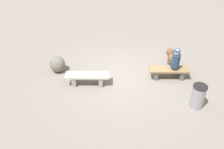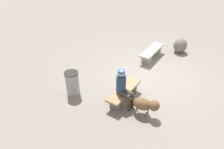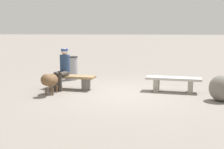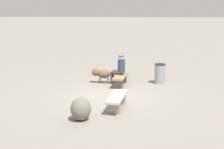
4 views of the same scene
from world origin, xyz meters
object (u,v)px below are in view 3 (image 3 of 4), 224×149
Objects in this scene: bench_right at (71,80)px; seated_person at (63,66)px; boulder at (221,88)px; trash_bin at (71,68)px; bench_left at (173,82)px; dog at (50,80)px.

bench_right is 0.48m from seated_person.
bench_right is 4.38m from boulder.
trash_bin is 5.42m from boulder.
dog is (3.49, 0.92, 0.12)m from bench_left.
bench_left is 1.92× the size of trash_bin.
boulder is at bearing 146.56° from bench_left.
dog is at bearing 94.98° from seated_person.
bench_right is at bearing 7.80° from bench_left.
bench_left is 1.51m from boulder.
bench_right is at bearing -12.15° from boulder.
trash_bin is at bearing -17.46° from bench_left.
seated_person is 1.87× the size of boulder.
boulder is (-1.15, 0.98, 0.04)m from bench_left.
seated_person is 0.86m from dog.
bench_left is 3.95m from trash_bin.
dog is 4.64m from boulder.
bench_left is at bearing 155.75° from trash_bin.
dog is 1.04× the size of trash_bin.
dog is at bearing 74.02° from bench_right.
seated_person is 1.47× the size of trash_bin.
dog reaches higher than bench_left.
bench_right is 1.81× the size of trash_bin.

